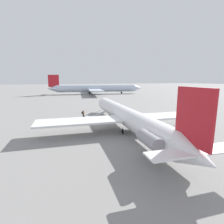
# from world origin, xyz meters

# --- Properties ---
(ground_plane) EXTENTS (600.00, 600.00, 0.00)m
(ground_plane) POSITION_xyz_m (0.00, 0.00, 0.00)
(ground_plane) COLOR gray
(airplane_main) EXTENTS (35.49, 27.26, 7.27)m
(airplane_main) POSITION_xyz_m (-1.04, 0.12, 2.17)
(airplane_main) COLOR white
(airplane_main) RESTS_ON ground
(airplane_far_center) EXTENTS (40.62, 52.35, 10.38)m
(airplane_far_center) POSITION_xyz_m (69.12, -15.97, 3.09)
(airplane_far_center) COLOR silver
(airplane_far_center) RESTS_ON ground
(boarding_stairs) EXTENTS (1.45, 4.11, 1.77)m
(boarding_stairs) POSITION_xyz_m (9.02, 2.92, 0.38)
(boarding_stairs) COLOR #B2B2B7
(boarding_stairs) RESTS_ON ground
(passenger) EXTENTS (0.36, 0.55, 1.74)m
(passenger) POSITION_xyz_m (9.42, 4.66, 1.00)
(passenger) COLOR #23232D
(passenger) RESTS_ON ground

